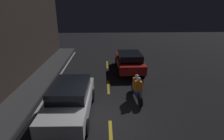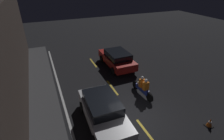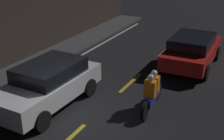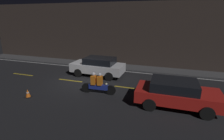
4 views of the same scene
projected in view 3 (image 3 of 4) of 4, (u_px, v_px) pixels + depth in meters
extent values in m
plane|color=black|center=(84.00, 125.00, 9.70)|extent=(56.00, 56.00, 0.00)
cube|color=gold|center=(130.00, 83.00, 12.57)|extent=(2.00, 0.14, 0.01)
cube|color=gold|center=(166.00, 50.00, 16.27)|extent=(2.00, 0.14, 0.01)
cube|color=silver|center=(1.00, 100.00, 11.18)|extent=(25.20, 0.14, 0.01)
cube|color=silver|center=(47.00, 88.00, 10.61)|extent=(4.28, 1.88, 0.68)
cube|color=black|center=(50.00, 70.00, 10.55)|extent=(2.37, 1.65, 0.50)
cube|color=red|center=(94.00, 66.00, 11.97)|extent=(0.07, 0.20, 0.10)
cube|color=red|center=(70.00, 61.00, 12.48)|extent=(0.07, 0.20, 0.10)
cylinder|color=black|center=(42.00, 121.00, 9.29)|extent=(0.66, 0.20, 0.66)
cylinder|color=black|center=(1.00, 107.00, 10.06)|extent=(0.66, 0.20, 0.66)
cylinder|color=black|center=(90.00, 87.00, 11.42)|extent=(0.66, 0.20, 0.66)
cylinder|color=black|center=(53.00, 78.00, 12.18)|extent=(0.66, 0.20, 0.66)
cube|color=red|center=(192.00, 52.00, 14.07)|extent=(4.27, 1.87, 0.63)
cube|color=black|center=(192.00, 42.00, 13.68)|extent=(2.35, 1.67, 0.49)
cube|color=red|center=(165.00, 62.00, 12.53)|extent=(0.06, 0.20, 0.10)
cube|color=red|center=(195.00, 67.00, 12.03)|extent=(0.06, 0.20, 0.10)
cylinder|color=black|center=(180.00, 48.00, 15.65)|extent=(0.67, 0.18, 0.66)
cylinder|color=black|center=(217.00, 53.00, 14.90)|extent=(0.67, 0.18, 0.66)
cylinder|color=black|center=(163.00, 65.00, 13.48)|extent=(0.67, 0.18, 0.66)
cylinder|color=black|center=(206.00, 72.00, 12.73)|extent=(0.67, 0.18, 0.66)
cylinder|color=black|center=(158.00, 91.00, 11.20)|extent=(0.62, 0.12, 0.62)
cylinder|color=black|center=(145.00, 111.00, 9.86)|extent=(0.62, 0.14, 0.62)
cube|color=navy|center=(152.00, 96.00, 10.47)|extent=(1.23, 0.33, 0.30)
sphere|color=#F2EABF|center=(157.00, 84.00, 10.82)|extent=(0.14, 0.14, 0.14)
cube|color=orange|center=(154.00, 84.00, 10.39)|extent=(0.31, 0.38, 0.55)
sphere|color=silver|center=(154.00, 73.00, 10.25)|extent=(0.22, 0.22, 0.22)
cube|color=orange|center=(150.00, 89.00, 10.05)|extent=(0.31, 0.38, 0.55)
sphere|color=silver|center=(151.00, 78.00, 9.91)|extent=(0.22, 0.22, 0.22)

